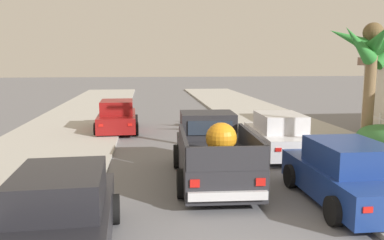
# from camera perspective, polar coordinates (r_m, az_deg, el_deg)

# --- Properties ---
(sidewalk_left) EXTENTS (5.20, 60.00, 0.12)m
(sidewalk_left) POSITION_cam_1_polar(r_m,az_deg,el_deg) (18.02, -18.80, -2.90)
(sidewalk_left) COLOR #B2AFA8
(sidewalk_left) RESTS_ON ground
(sidewalk_right) EXTENTS (5.20, 60.00, 0.12)m
(sidewalk_right) POSITION_cam_1_polar(r_m,az_deg,el_deg) (19.00, 15.58, -2.19)
(sidewalk_right) COLOR #B2AFA8
(sidewalk_right) RESTS_ON ground
(curb_left) EXTENTS (0.16, 60.00, 0.10)m
(curb_left) POSITION_cam_1_polar(r_m,az_deg,el_deg) (17.81, -15.02, -2.90)
(curb_left) COLOR silver
(curb_left) RESTS_ON ground
(curb_right) EXTENTS (0.16, 60.00, 0.10)m
(curb_right) POSITION_cam_1_polar(r_m,az_deg,el_deg) (18.58, 12.15, -2.33)
(curb_right) COLOR silver
(curb_right) RESTS_ON ground
(pickup_truck) EXTENTS (2.37, 5.28, 1.83)m
(pickup_truck) POSITION_cam_1_polar(r_m,az_deg,el_deg) (11.82, 2.97, -4.59)
(pickup_truck) COLOR #28282D
(pickup_truck) RESTS_ON ground
(car_left_near) EXTENTS (2.04, 4.27, 1.54)m
(car_left_near) POSITION_cam_1_polar(r_m,az_deg,el_deg) (10.56, 21.04, -7.25)
(car_left_near) COLOR navy
(car_left_near) RESTS_ON ground
(car_right_near) EXTENTS (2.12, 4.30, 1.54)m
(car_right_near) POSITION_cam_1_polar(r_m,az_deg,el_deg) (20.06, -10.57, 0.42)
(car_right_near) COLOR maroon
(car_right_near) RESTS_ON ground
(car_left_mid) EXTENTS (2.17, 4.32, 1.54)m
(car_left_mid) POSITION_cam_1_polar(r_m,az_deg,el_deg) (7.72, -18.18, -12.92)
(car_left_mid) COLOR black
(car_left_mid) RESTS_ON ground
(car_right_mid) EXTENTS (2.15, 4.31, 1.54)m
(car_right_mid) POSITION_cam_1_polar(r_m,az_deg,el_deg) (15.27, 12.25, -2.14)
(car_right_mid) COLOR silver
(car_right_mid) RESTS_ON ground
(palm_tree_left_fore) EXTENTS (3.95, 3.76, 4.91)m
(palm_tree_left_fore) POSITION_cam_1_polar(r_m,az_deg,el_deg) (17.19, 24.31, 9.19)
(palm_tree_left_fore) COLOR brown
(palm_tree_left_fore) RESTS_ON ground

